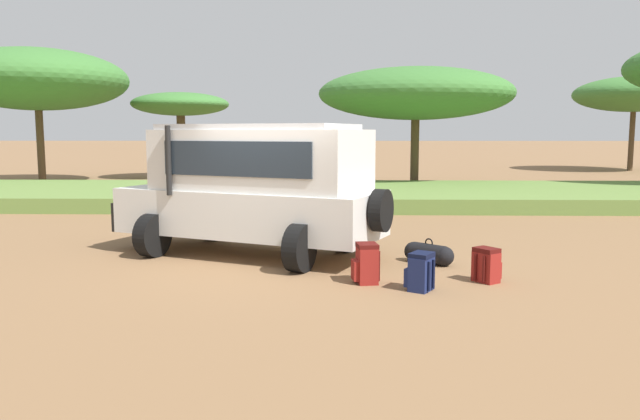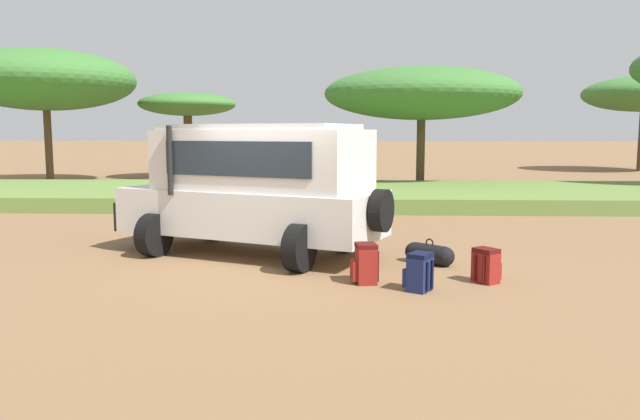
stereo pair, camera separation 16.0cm
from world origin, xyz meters
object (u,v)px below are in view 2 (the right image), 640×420
safari_vehicle (256,186)px  acacia_tree_left_mid (187,105)px  backpack_beside_front_wheel (419,272)px  acacia_tree_centre_back (422,94)px  acacia_tree_far_left (45,80)px  backpack_cluster_center (486,266)px  backpack_near_rear_wheel (365,264)px  duffel_bag_low_black_case (429,254)px

safari_vehicle → acacia_tree_left_mid: acacia_tree_left_mid is taller
safari_vehicle → backpack_beside_front_wheel: size_ratio=9.58×
acacia_tree_centre_back → acacia_tree_far_left: bearing=171.1°
safari_vehicle → acacia_tree_centre_back: size_ratio=0.70×
backpack_beside_front_wheel → backpack_cluster_center: size_ratio=1.05×
backpack_near_rear_wheel → duffel_bag_low_black_case: 1.87m
acacia_tree_far_left → acacia_tree_left_mid: acacia_tree_far_left is taller
backpack_beside_front_wheel → acacia_tree_centre_back: acacia_tree_centre_back is taller
backpack_beside_front_wheel → acacia_tree_centre_back: size_ratio=0.07×
acacia_tree_far_left → backpack_beside_front_wheel: bearing=-52.4°
backpack_beside_front_wheel → backpack_near_rear_wheel: 0.89m
duffel_bag_low_black_case → acacia_tree_centre_back: (1.53, 14.23, 3.62)m
backpack_beside_front_wheel → acacia_tree_far_left: 23.96m
safari_vehicle → duffel_bag_low_black_case: (3.15, -0.72, -1.12)m
backpack_near_rear_wheel → acacia_tree_left_mid: (-8.14, 21.69, 3.34)m
safari_vehicle → acacia_tree_left_mid: (-6.17, 19.51, 2.34)m
backpack_beside_front_wheel → acacia_tree_left_mid: 24.09m
acacia_tree_far_left → safari_vehicle: bearing=-54.1°
acacia_tree_far_left → acacia_tree_left_mid: (5.47, 3.46, -0.95)m
acacia_tree_far_left → backpack_cluster_center: bearing=-49.5°
safari_vehicle → acacia_tree_far_left: bearing=125.9°
backpack_near_rear_wheel → acacia_tree_left_mid: 23.40m
duffel_bag_low_black_case → safari_vehicle: bearing=167.0°
duffel_bag_low_black_case → acacia_tree_far_left: size_ratio=0.10×
safari_vehicle → acacia_tree_centre_back: 14.51m
backpack_near_rear_wheel → acacia_tree_far_left: size_ratio=0.08×
backpack_cluster_center → acacia_tree_centre_back: size_ratio=0.07×
safari_vehicle → backpack_beside_front_wheel: 3.93m
backpack_cluster_center → safari_vehicle: bearing=151.6°
duffel_bag_low_black_case → acacia_tree_far_left: acacia_tree_far_left is taller
duffel_bag_low_black_case → acacia_tree_left_mid: acacia_tree_left_mid is taller
duffel_bag_low_black_case → acacia_tree_centre_back: acacia_tree_centre_back is taller
backpack_cluster_center → duffel_bag_low_black_case: (-0.69, 1.35, -0.08)m
safari_vehicle → backpack_beside_front_wheel: (2.74, -2.62, -1.02)m
backpack_cluster_center → acacia_tree_far_left: bearing=130.5°
backpack_beside_front_wheel → acacia_tree_far_left: bearing=127.6°
duffel_bag_low_black_case → acacia_tree_far_left: (-14.78, 16.77, 4.41)m
duffel_bag_low_black_case → backpack_beside_front_wheel: bearing=-102.0°
duffel_bag_low_black_case → backpack_near_rear_wheel: bearing=-128.8°
backpack_cluster_center → acacia_tree_centre_back: acacia_tree_centre_back is taller
backpack_cluster_center → acacia_tree_left_mid: size_ratio=0.11×
backpack_beside_front_wheel → backpack_near_rear_wheel: bearing=150.1°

